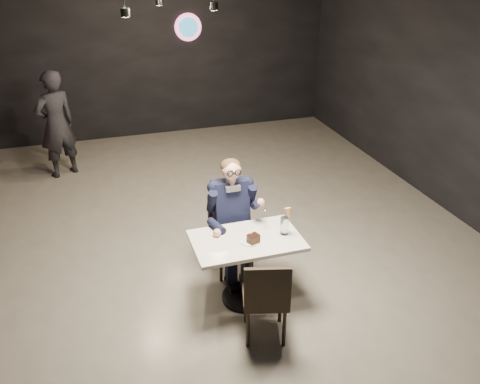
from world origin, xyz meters
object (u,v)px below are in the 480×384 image
object	(u,v)px
sundae_glass	(284,226)
passerby	(56,124)
seated_man	(231,216)
chair_far	(231,236)
chair_near	(265,295)
main_table	(246,269)

from	to	relation	value
sundae_glass	passerby	bearing A→B (deg)	119.33
seated_man	chair_far	bearing A→B (deg)	0.00
seated_man	sundae_glass	distance (m)	0.71
chair_near	passerby	distance (m)	4.90
sundae_glass	passerby	xyz separation A→B (m)	(-2.24, 3.98, 0.01)
seated_man	sundae_glass	bearing A→B (deg)	-55.17
chair_far	seated_man	world-z (taller)	seated_man
main_table	chair_near	xyz separation A→B (m)	(0.00, -0.57, 0.09)
chair_near	sundae_glass	xyz separation A→B (m)	(0.40, 0.54, 0.38)
seated_man	sundae_glass	xyz separation A→B (m)	(0.40, -0.57, 0.12)
chair_near	passerby	world-z (taller)	passerby
main_table	sundae_glass	world-z (taller)	sundae_glass
chair_far	chair_near	world-z (taller)	same
chair_near	seated_man	bearing A→B (deg)	105.23
chair_far	sundae_glass	bearing A→B (deg)	-55.17
chair_near	chair_far	bearing A→B (deg)	105.23
seated_man	passerby	xyz separation A→B (m)	(-1.84, 3.41, 0.14)
chair_near	sundae_glass	bearing A→B (deg)	69.02
sundae_glass	chair_far	bearing A→B (deg)	124.83
chair_near	seated_man	xyz separation A→B (m)	(0.00, 1.12, 0.26)
sundae_glass	main_table	bearing A→B (deg)	176.77
chair_far	sundae_glass	xyz separation A→B (m)	(0.40, -0.57, 0.38)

